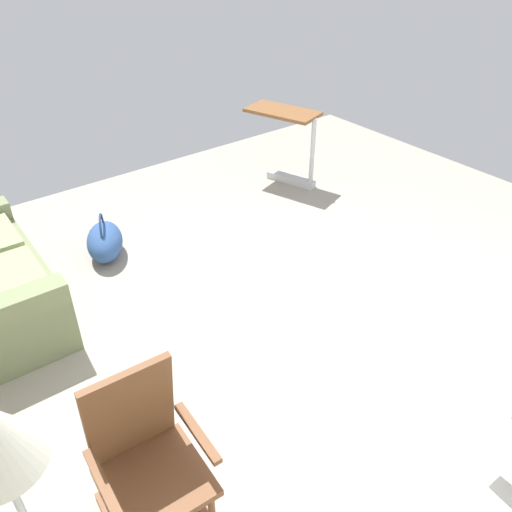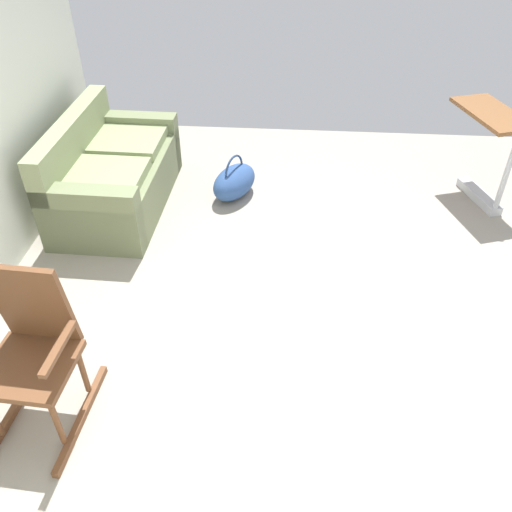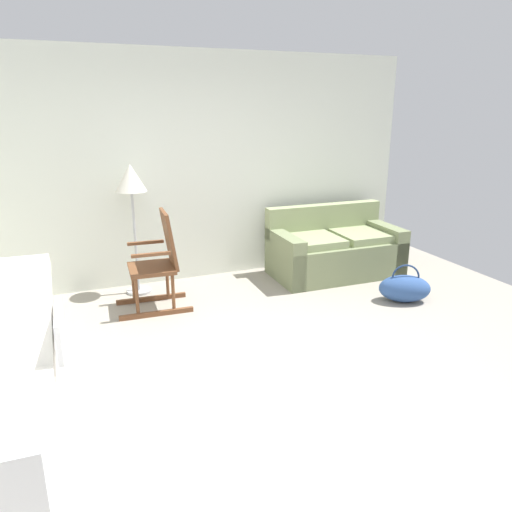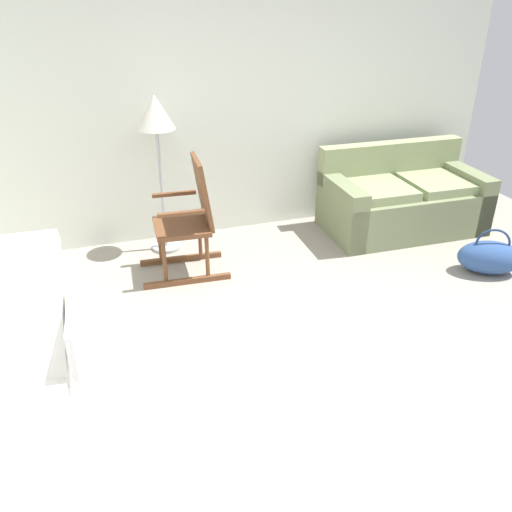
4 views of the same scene
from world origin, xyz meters
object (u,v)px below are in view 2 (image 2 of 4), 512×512
(rocking_chair, at_px, (33,351))
(overbed_table, at_px, (489,147))
(couch, at_px, (113,176))
(duffel_bag, at_px, (234,182))

(rocking_chair, xyz_separation_m, overbed_table, (2.69, -3.20, 0.03))
(overbed_table, bearing_deg, rocking_chair, 130.02)
(couch, xyz_separation_m, duffel_bag, (0.24, -1.10, -0.15))
(couch, distance_m, duffel_bag, 1.14)
(duffel_bag, bearing_deg, overbed_table, -86.05)
(rocking_chair, relative_size, overbed_table, 1.19)
(overbed_table, height_order, duffel_bag, overbed_table)
(overbed_table, xyz_separation_m, duffel_bag, (-0.16, 2.34, -0.38))
(couch, height_order, rocking_chair, rocking_chair)
(couch, relative_size, duffel_bag, 2.51)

